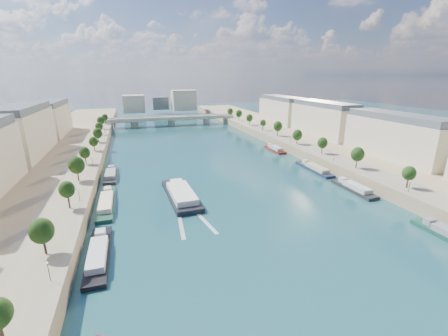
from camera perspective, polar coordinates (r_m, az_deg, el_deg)
ground at (r=137.80m, az=-1.73°, el=-0.89°), size 700.00×700.00×0.00m
quay_left at (r=137.49m, az=-32.04°, el=-2.55°), size 44.00×520.00×5.00m
quay_right at (r=170.38m, az=22.28°, el=2.23°), size 44.00×520.00×5.00m
pave_left at (r=133.50m, az=-26.02°, el=-1.01°), size 14.00×520.00×0.10m
pave_right at (r=160.75m, az=18.23°, el=2.76°), size 14.00×520.00×0.10m
trees_left at (r=133.67m, az=-25.36°, el=1.53°), size 4.80×268.80×8.26m
trees_right at (r=166.49m, az=15.88°, el=5.36°), size 4.80×268.80×8.26m
lamps_left at (r=122.57m, az=-24.73°, el=-1.01°), size 0.36×200.36×4.28m
lamps_right at (r=161.61m, az=16.01°, el=4.03°), size 0.36×200.36×4.28m
buildings_left at (r=149.24m, az=-36.63°, el=3.63°), size 16.00×226.00×23.20m
buildings_right at (r=185.00m, az=23.59°, el=7.61°), size 16.00×226.00×23.20m
skyline at (r=348.96m, az=-11.28°, el=12.27°), size 79.00×42.00×22.00m
bridge at (r=273.78m, az=-9.97°, el=9.04°), size 112.00×12.00×8.15m
tour_barge at (r=110.69m, az=-8.21°, el=-5.01°), size 10.50×32.15×4.31m
wake at (r=96.34m, az=-6.54°, el=-9.27°), size 10.76×26.02×0.04m
moored_barges_left at (r=82.43m, az=-22.78°, el=-14.89°), size 5.00×156.59×3.60m
moored_barges_right at (r=123.82m, az=24.83°, el=-4.27°), size 5.00×162.95×3.60m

